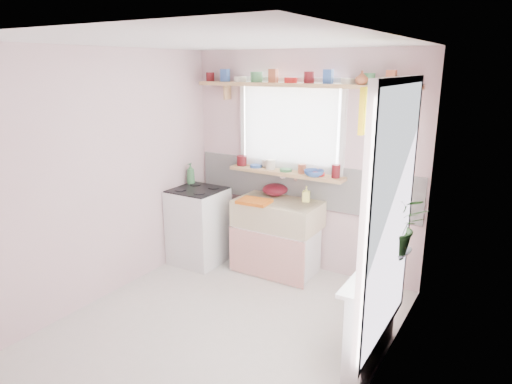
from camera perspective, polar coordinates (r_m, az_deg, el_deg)
The scene contains 19 objects.
room at distance 4.28m, azimuth 9.60°, elevation 2.48°, with size 3.20×3.20×3.20m.
sink_unit at distance 5.26m, azimuth 2.68°, elevation -5.52°, with size 0.95×0.65×1.11m.
cooker at distance 5.56m, azimuth -7.20°, elevation -4.16°, with size 0.58×0.58×0.93m.
radiator_ledge at distance 3.86m, azimuth 14.23°, elevation -14.87°, with size 0.22×0.95×0.78m.
windowsill at distance 5.21m, azimuth 3.76°, elevation 2.40°, with size 1.40×0.22×0.04m, color tan.
pine_shelf at distance 5.01m, azimuth 5.47°, elevation 13.16°, with size 2.52×0.24×0.04m, color tan.
shelf_crockery at distance 5.02m, azimuth 5.04°, elevation 14.02°, with size 2.47×0.11×0.12m.
sill_crockery at distance 5.20m, azimuth 3.60°, elevation 3.23°, with size 1.35×0.11×0.12m.
dish_tray at distance 5.05m, azimuth -0.22°, elevation -1.19°, with size 0.35×0.26×0.03m, color #D25E12.
colander at distance 5.35m, azimuth 2.41°, elevation 0.32°, with size 0.30×0.30×0.14m, color #550E19.
jade_plant at distance 3.94m, azimuth 17.05°, elevation -3.91°, with size 0.51×0.44×0.56m, color #335F26.
fruit_bowl at distance 4.02m, azimuth 16.77°, elevation -7.24°, with size 0.28×0.28×0.07m, color silver.
herb_pot at distance 3.56m, azimuth 14.84°, elevation -8.73°, with size 0.12×0.08×0.23m, color #285D25.
soap_bottle_sink at distance 5.12m, azimuth 6.30°, elevation -0.24°, with size 0.08×0.08×0.18m, color #EEEC6A.
sill_cup at distance 5.38m, azimuth 1.33°, elevation 3.57°, with size 0.12×0.12×0.09m, color silver.
sill_bowl at distance 4.99m, azimuth 7.26°, elevation 2.35°, with size 0.22×0.22×0.07m, color #30569E.
shelf_vase at distance 4.68m, azimuth 13.10°, elevation 13.74°, with size 0.13×0.13×0.13m, color #A05331.
cooker_bottle at distance 5.64m, azimuth -8.17°, elevation 2.29°, with size 0.10×0.10×0.26m, color #3E7D49.
fruit at distance 4.01m, azimuth 16.95°, elevation -6.45°, with size 0.20×0.14×0.10m.
Camera 1 is at (2.18, -3.03, 2.32)m, focal length 32.00 mm.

